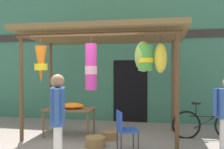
{
  "coord_description": "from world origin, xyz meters",
  "views": [
    {
      "loc": [
        1.7,
        -5.28,
        1.72
      ],
      "look_at": [
        0.54,
        0.77,
        1.58
      ],
      "focal_mm": 39.16,
      "sensor_mm": 36.0,
      "label": 1
    }
  ],
  "objects_px": {
    "flower_heap_on_table": "(73,106)",
    "wicker_basket_by_table": "(95,142)",
    "wicker_basket_spare": "(110,135)",
    "parked_bicycle": "(207,124)",
    "display_table": "(70,111)",
    "folding_chair": "(124,127)",
    "customer_foreground": "(58,115)"
  },
  "relations": [
    {
      "from": "flower_heap_on_table",
      "to": "wicker_basket_by_table",
      "type": "height_order",
      "value": "flower_heap_on_table"
    },
    {
      "from": "wicker_basket_spare",
      "to": "parked_bicycle",
      "type": "bearing_deg",
      "value": 12.53
    },
    {
      "from": "flower_heap_on_table",
      "to": "wicker_basket_by_table",
      "type": "relative_size",
      "value": 1.3
    },
    {
      "from": "display_table",
      "to": "parked_bicycle",
      "type": "height_order",
      "value": "parked_bicycle"
    },
    {
      "from": "folding_chair",
      "to": "flower_heap_on_table",
      "type": "bearing_deg",
      "value": 149.34
    },
    {
      "from": "folding_chair",
      "to": "wicker_basket_spare",
      "type": "bearing_deg",
      "value": 120.2
    },
    {
      "from": "flower_heap_on_table",
      "to": "parked_bicycle",
      "type": "relative_size",
      "value": 0.34
    },
    {
      "from": "display_table",
      "to": "flower_heap_on_table",
      "type": "distance_m",
      "value": 0.19
    },
    {
      "from": "parked_bicycle",
      "to": "flower_heap_on_table",
      "type": "bearing_deg",
      "value": -172.23
    },
    {
      "from": "display_table",
      "to": "wicker_basket_spare",
      "type": "distance_m",
      "value": 1.21
    },
    {
      "from": "folding_chair",
      "to": "customer_foreground",
      "type": "bearing_deg",
      "value": -125.22
    },
    {
      "from": "customer_foreground",
      "to": "display_table",
      "type": "bearing_deg",
      "value": 106.03
    },
    {
      "from": "wicker_basket_by_table",
      "to": "customer_foreground",
      "type": "bearing_deg",
      "value": -99.5
    },
    {
      "from": "wicker_basket_by_table",
      "to": "customer_foreground",
      "type": "height_order",
      "value": "customer_foreground"
    },
    {
      "from": "wicker_basket_by_table",
      "to": "customer_foreground",
      "type": "relative_size",
      "value": 0.28
    },
    {
      "from": "flower_heap_on_table",
      "to": "display_table",
      "type": "bearing_deg",
      "value": 158.73
    },
    {
      "from": "flower_heap_on_table",
      "to": "wicker_basket_spare",
      "type": "relative_size",
      "value": 1.56
    },
    {
      "from": "display_table",
      "to": "wicker_basket_spare",
      "type": "bearing_deg",
      "value": -5.64
    },
    {
      "from": "wicker_basket_by_table",
      "to": "parked_bicycle",
      "type": "xyz_separation_m",
      "value": [
        2.56,
        1.13,
        0.24
      ]
    },
    {
      "from": "flower_heap_on_table",
      "to": "folding_chair",
      "type": "distance_m",
      "value": 1.69
    },
    {
      "from": "flower_heap_on_table",
      "to": "customer_foreground",
      "type": "bearing_deg",
      "value": -76.16
    },
    {
      "from": "flower_heap_on_table",
      "to": "wicker_basket_by_table",
      "type": "xyz_separation_m",
      "value": [
        0.77,
        -0.68,
        -0.68
      ]
    },
    {
      "from": "flower_heap_on_table",
      "to": "parked_bicycle",
      "type": "distance_m",
      "value": 3.39
    },
    {
      "from": "folding_chair",
      "to": "parked_bicycle",
      "type": "xyz_separation_m",
      "value": [
        1.9,
        1.31,
        -0.16
      ]
    },
    {
      "from": "wicker_basket_by_table",
      "to": "customer_foreground",
      "type": "distance_m",
      "value": 1.71
    },
    {
      "from": "display_table",
      "to": "customer_foreground",
      "type": "relative_size",
      "value": 0.76
    },
    {
      "from": "wicker_basket_by_table",
      "to": "wicker_basket_spare",
      "type": "relative_size",
      "value": 1.21
    },
    {
      "from": "flower_heap_on_table",
      "to": "customer_foreground",
      "type": "height_order",
      "value": "customer_foreground"
    },
    {
      "from": "display_table",
      "to": "parked_bicycle",
      "type": "bearing_deg",
      "value": 6.92
    },
    {
      "from": "display_table",
      "to": "folding_chair",
      "type": "distance_m",
      "value": 1.78
    },
    {
      "from": "display_table",
      "to": "wicker_basket_spare",
      "type": "relative_size",
      "value": 3.34
    },
    {
      "from": "flower_heap_on_table",
      "to": "wicker_basket_by_table",
      "type": "distance_m",
      "value": 1.23
    }
  ]
}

